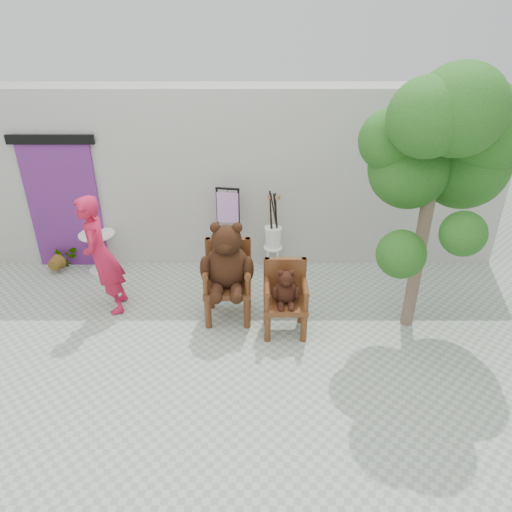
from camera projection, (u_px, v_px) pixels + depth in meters
The scene contains 11 objects.
ground_plane at pixel (236, 357), 5.97m from camera, with size 60.00×60.00×0.00m, color #A0A997.
back_wall at pixel (241, 175), 8.04m from camera, with size 9.00×1.00×3.00m, color #B0ADA5.
doorway at pixel (64, 203), 7.73m from camera, with size 1.40×0.11×2.33m.
chair_big at pixel (227, 267), 6.40m from camera, with size 0.75×0.79×1.51m.
chair_small at pixel (285, 293), 6.23m from camera, with size 0.59×0.54×1.04m.
person at pixel (101, 256), 6.56m from camera, with size 0.66×0.43×1.80m, color #BC1739.
cafe_table at pixel (99, 247), 7.86m from camera, with size 0.60×0.60×0.70m.
display_stand at pixel (229, 240), 7.79m from camera, with size 0.50×0.42×1.51m.
stool_bucket at pixel (273, 237), 7.76m from camera, with size 0.32×0.32×1.45m.
tree at pixel (452, 147), 5.56m from camera, with size 2.10×1.82×3.56m.
potted_plant at pixel (61, 258), 7.96m from camera, with size 0.42×0.36×0.46m, color #144011.
Camera 1 is at (0.27, -4.70, 3.90)m, focal length 32.00 mm.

